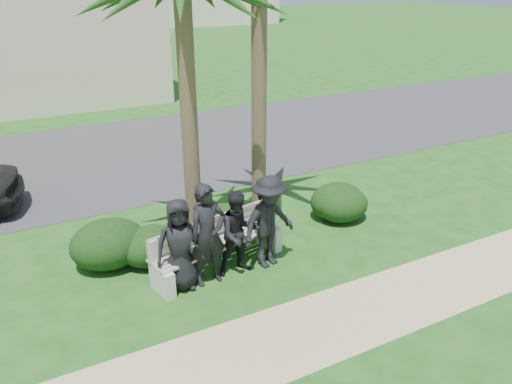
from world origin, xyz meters
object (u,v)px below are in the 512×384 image
man_b (208,235)px  man_d (269,222)px  park_bench (218,247)px  man_a (180,245)px  man_c (239,233)px

man_b → man_d: bearing=-5.2°
park_bench → man_b: bearing=-145.8°
man_a → man_b: 0.52m
man_b → man_c: man_b is taller
park_bench → man_d: bearing=-34.3°
park_bench → man_d: man_d is taller
park_bench → man_c: (0.28, -0.33, 0.39)m
man_b → man_d: size_ratio=1.04×
man_a → man_b: (0.51, -0.07, 0.10)m
park_bench → man_c: 0.58m
man_a → man_c: (1.14, -0.02, -0.04)m
man_a → man_c: bearing=9.2°
man_b → park_bench: bearing=40.8°
man_c → man_d: bearing=1.3°
man_b → man_d: 1.24m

